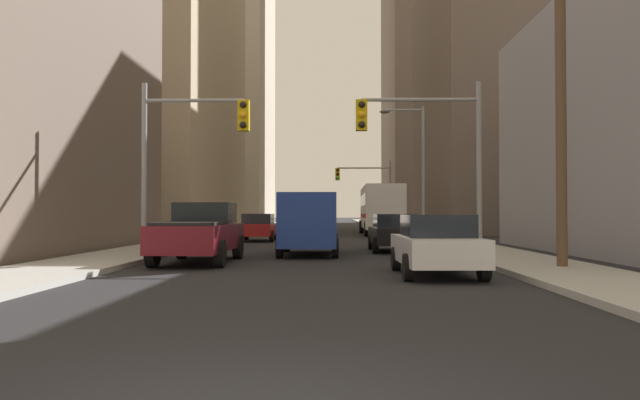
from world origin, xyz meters
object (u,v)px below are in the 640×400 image
object	(u,v)px
cargo_van_blue	(309,220)
sedan_black	(394,232)
sedan_white	(436,245)
sedan_red	(258,227)
traffic_signal_near_right	(425,139)
city_bus	(381,208)
traffic_signal_far_right	(366,183)
traffic_signal_near_left	(190,140)
pickup_truck_maroon	(200,233)

from	to	relation	value
cargo_van_blue	sedan_black	size ratio (longest dim) A/B	1.23
sedan_white	sedan_red	distance (m)	19.91
sedan_white	traffic_signal_near_right	distance (m)	6.33
city_bus	traffic_signal_near_right	distance (m)	23.17
sedan_red	traffic_signal_far_right	world-z (taller)	traffic_signal_far_right
traffic_signal_near_right	traffic_signal_far_right	bearing A→B (deg)	90.44
sedan_black	traffic_signal_near_right	bearing A→B (deg)	-81.91
city_bus	cargo_van_blue	bearing A→B (deg)	-101.67
traffic_signal_near_left	traffic_signal_near_right	world-z (taller)	same
sedan_red	traffic_signal_near_left	xyz separation A→B (m)	(-0.76, -13.37, 3.27)
pickup_truck_maroon	sedan_black	xyz separation A→B (m)	(6.70, 5.70, -0.16)
city_bus	pickup_truck_maroon	size ratio (longest dim) A/B	2.13
city_bus	sedan_white	size ratio (longest dim) A/B	2.73
sedan_red	traffic_signal_near_left	distance (m)	13.78
sedan_white	traffic_signal_near_left	distance (m)	9.75
pickup_truck_maroon	sedan_red	bearing A→B (deg)	89.68
sedan_white	sedan_red	world-z (taller)	same
city_bus	traffic_signal_far_right	bearing A→B (deg)	93.75
city_bus	cargo_van_blue	world-z (taller)	city_bus
cargo_van_blue	sedan_black	xyz separation A→B (m)	(3.39, 2.10, -0.52)
cargo_van_blue	city_bus	bearing A→B (deg)	78.33
city_bus	traffic_signal_near_right	xyz separation A→B (m)	(-0.32, -23.07, 2.14)
pickup_truck_maroon	sedan_red	size ratio (longest dim) A/B	1.28
pickup_truck_maroon	sedan_black	world-z (taller)	pickup_truck_maroon
pickup_truck_maroon	sedan_black	distance (m)	8.80
sedan_red	traffic_signal_near_right	xyz separation A→B (m)	(7.23, -13.37, 3.29)
sedan_red	traffic_signal_near_left	world-z (taller)	traffic_signal_near_left
sedan_red	traffic_signal_far_right	size ratio (longest dim) A/B	0.71
sedan_black	sedan_red	bearing A→B (deg)	126.07
city_bus	sedan_white	world-z (taller)	city_bus
pickup_truck_maroon	sedan_white	distance (m)	7.84
sedan_black	sedan_white	bearing A→B (deg)	-89.62
cargo_van_blue	sedan_white	bearing A→B (deg)	-65.47
traffic_signal_near_right	sedan_white	bearing A→B (deg)	-95.77
sedan_red	traffic_signal_near_left	bearing A→B (deg)	-93.24
traffic_signal_near_left	traffic_signal_far_right	xyz separation A→B (m)	(7.74, 31.67, 0.05)
traffic_signal_near_right	traffic_signal_far_right	xyz separation A→B (m)	(-0.24, 31.66, 0.02)
cargo_van_blue	traffic_signal_near_left	xyz separation A→B (m)	(-3.99, -2.18, 2.75)
traffic_signal_far_right	cargo_van_blue	bearing A→B (deg)	-97.25
sedan_red	traffic_signal_near_right	distance (m)	15.55
pickup_truck_maroon	cargo_van_blue	xyz separation A→B (m)	(3.32, 3.61, 0.35)
sedan_red	traffic_signal_near_right	bearing A→B (deg)	-61.59
sedan_red	traffic_signal_far_right	distance (m)	19.86
pickup_truck_maroon	traffic_signal_far_right	world-z (taller)	traffic_signal_far_right
cargo_van_blue	traffic_signal_near_left	distance (m)	5.32
traffic_signal_near_right	traffic_signal_far_right	world-z (taller)	same
sedan_white	city_bus	bearing A→B (deg)	88.26
sedan_white	traffic_signal_far_right	world-z (taller)	traffic_signal_far_right
city_bus	traffic_signal_near_right	world-z (taller)	traffic_signal_near_right
city_bus	sedan_red	size ratio (longest dim) A/B	2.72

